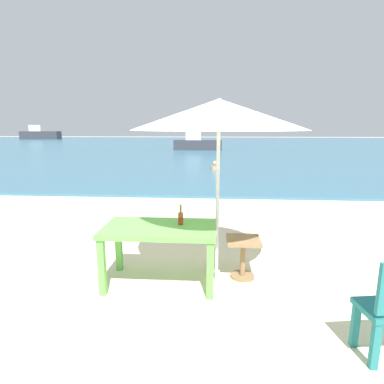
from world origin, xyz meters
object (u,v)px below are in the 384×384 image
Objects in this scene: side_table_wood at (243,252)px; boat_fishing_trawler at (197,144)px; picnic_table_green at (160,235)px; swimmer_person at (215,166)px; boat_cargo_ship at (40,134)px; beer_bottle_amber at (181,217)px; patio_umbrella at (219,115)px.

side_table_wood is 0.14× the size of boat_fishing_trawler.
picnic_table_green is 10.40m from swimmer_person.
boat_fishing_trawler is at bearing -39.72° from boat_cargo_ship.
patio_umbrella reaches higher than beer_bottle_amber.
side_table_wood reaches higher than swimmer_person.
swimmer_person is at bearing 86.11° from picnic_table_green.
picnic_table_green is 0.61× the size of patio_umbrella.
boat_fishing_trawler is at bearing 93.67° from patio_umbrella.
picnic_table_green reaches higher than side_table_wood.
boat_cargo_ship is (-26.84, 43.35, 0.49)m from side_table_wood.
beer_bottle_amber is at bearing -59.10° from boat_cargo_ship.
picnic_table_green is at bearing -159.28° from beer_bottle_amber.
boat_fishing_trawler is at bearing 94.58° from side_table_wood.
boat_fishing_trawler is (-1.80, 22.55, 0.24)m from side_table_wood.
beer_bottle_amber is 0.96m from side_table_wood.
boat_cargo_ship reaches higher than side_table_wood.
patio_umbrella is 1.80m from side_table_wood.
boat_fishing_trawler is (-0.74, 22.78, -0.05)m from picnic_table_green.
patio_umbrella reaches higher than side_table_wood.
swimmer_person is at bearing 92.05° from side_table_wood.
beer_bottle_amber is at bearing -170.66° from side_table_wood.
side_table_wood is 0.09× the size of boat_cargo_ship.
beer_bottle_amber reaches higher than picnic_table_green.
picnic_table_green is 0.36× the size of boat_fishing_trawler.
patio_umbrella reaches higher than picnic_table_green.
swimmer_person is (-0.36, 10.14, -0.11)m from side_table_wood.
swimmer_person is 0.07× the size of boat_cargo_ship.
patio_umbrella is 0.39× the size of boat_cargo_ship.
patio_umbrella is (0.72, 0.12, 1.47)m from picnic_table_green.
side_table_wood is 50.98m from boat_cargo_ship.
boat_cargo_ship reaches higher than beer_bottle_amber.
beer_bottle_amber is 0.05× the size of boat_cargo_ship.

